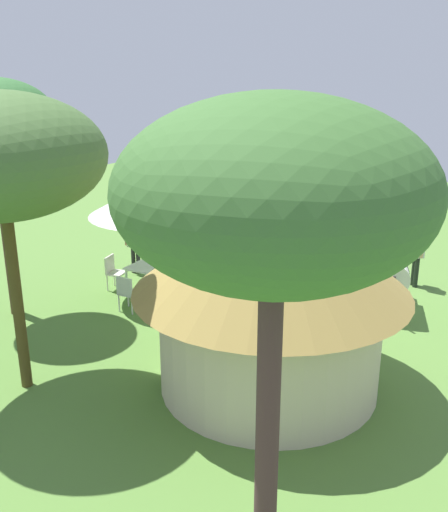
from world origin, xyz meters
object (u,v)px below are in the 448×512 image
object	(u,v)px
guest_behind_table	(178,236)
zebra_by_umbrella	(334,240)
shade_umbrella	(154,197)
standing_watcher	(417,250)
striped_lounge_chair	(249,286)
guest_beside_umbrella	(135,241)
zebra_toward_hut	(247,221)
acacia_tree_right_background	(274,198)
patio_chair_near_hut	(127,291)
patio_chair_east_end	(200,283)
acacia_tree_left_background	(0,157)
zebra_nearest_camera	(392,270)
patio_dining_table	(157,270)
thatched_hut	(271,279)
patio_chair_near_lawn	(180,261)
patio_chair_west_end	(113,270)

from	to	relation	value
guest_behind_table	zebra_by_umbrella	size ratio (longest dim) A/B	0.90
shade_umbrella	zebra_by_umbrella	xyz separation A→B (m)	(-3.14, -3.77, -1.49)
standing_watcher	striped_lounge_chair	size ratio (longest dim) A/B	2.03
guest_beside_umbrella	zebra_toward_hut	size ratio (longest dim) A/B	0.81
guest_behind_table	striped_lounge_chair	world-z (taller)	guest_behind_table
guest_behind_table	zebra_toward_hut	distance (m)	2.50
acacia_tree_right_background	patio_chair_near_hut	bearing A→B (deg)	-37.56
guest_behind_table	striped_lounge_chair	xyz separation A→B (m)	(-2.77, 0.58, -0.73)
patio_chair_east_end	acacia_tree_left_background	size ratio (longest dim) A/B	0.17
zebra_toward_hut	patio_chair_near_hut	bearing A→B (deg)	-119.24
patio_chair_near_hut	guest_behind_table	bearing A→B (deg)	100.09
zebra_nearest_camera	acacia_tree_left_background	distance (m)	8.90
standing_watcher	zebra_toward_hut	distance (m)	5.21
patio_dining_table	standing_watcher	bearing A→B (deg)	-140.39
patio_chair_near_hut	zebra_toward_hut	bearing A→B (deg)	84.32
thatched_hut	patio_chair_near_lawn	distance (m)	6.11
guest_beside_umbrella	standing_watcher	size ratio (longest dim) A/B	0.93
guest_behind_table	acacia_tree_left_background	distance (m)	7.55
guest_behind_table	acacia_tree_right_background	xyz separation A→B (m)	(-7.86, 8.41, 3.66)
shade_umbrella	patio_chair_east_end	bearing A→B (deg)	-172.00
patio_dining_table	acacia_tree_right_background	xyz separation A→B (m)	(-7.08, 6.57, 3.98)
patio_chair_near_lawn	zebra_toward_hut	bearing A→B (deg)	-105.46
patio_chair_east_end	patio_chair_near_lawn	bearing A→B (deg)	46.15
guest_beside_umbrella	zebra_nearest_camera	bearing A→B (deg)	-19.16
striped_lounge_chair	zebra_by_umbrella	xyz separation A→B (m)	(-1.16, -2.51, 0.80)
patio_chair_west_end	zebra_toward_hut	size ratio (longest dim) A/B	0.46
patio_dining_table	patio_chair_west_end	xyz separation A→B (m)	(1.20, 0.35, -0.14)
acacia_tree_right_background	guest_behind_table	bearing A→B (deg)	-46.92
patio_chair_near_lawn	striped_lounge_chair	world-z (taller)	patio_chair_near_lawn
zebra_nearest_camera	acacia_tree_left_background	world-z (taller)	acacia_tree_left_background
guest_beside_umbrella	guest_behind_table	xyz separation A→B (m)	(-0.79, -0.94, 0.04)
guest_behind_table	zebra_toward_hut	world-z (taller)	guest_behind_table
patio_chair_near_lawn	acacia_tree_right_background	world-z (taller)	acacia_tree_right_background
patio_chair_near_hut	guest_beside_umbrella	bearing A→B (deg)	122.03
zebra_by_umbrella	zebra_toward_hut	world-z (taller)	zebra_by_umbrella
patio_dining_table	shade_umbrella	bearing A→B (deg)	-153.43
zebra_toward_hut	patio_chair_west_end	bearing A→B (deg)	-135.60
zebra_by_umbrella	zebra_toward_hut	distance (m)	3.13
patio_chair_near_lawn	striped_lounge_chair	xyz separation A→B (m)	(-2.21, -0.03, -0.27)
guest_beside_umbrella	acacia_tree_right_background	size ratio (longest dim) A/B	0.29
patio_chair_near_hut	zebra_by_umbrella	world-z (taller)	zebra_by_umbrella
patio_chair_west_end	acacia_tree_left_background	size ratio (longest dim) A/B	0.17
patio_chair_near_hut	guest_behind_table	world-z (taller)	guest_behind_table
zebra_by_umbrella	shade_umbrella	bearing A→B (deg)	-88.77
patio_chair_east_end	zebra_toward_hut	distance (m)	4.22
standing_watcher	thatched_hut	bearing A→B (deg)	133.36
guest_beside_umbrella	standing_watcher	distance (m)	7.64
patio_dining_table	guest_behind_table	distance (m)	2.03
patio_chair_near_lawn	patio_chair_east_end	bearing A→B (deg)	133.85
patio_chair_east_end	patio_chair_near_lawn	xyz separation A→B (m)	(1.46, -1.05, 0.00)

